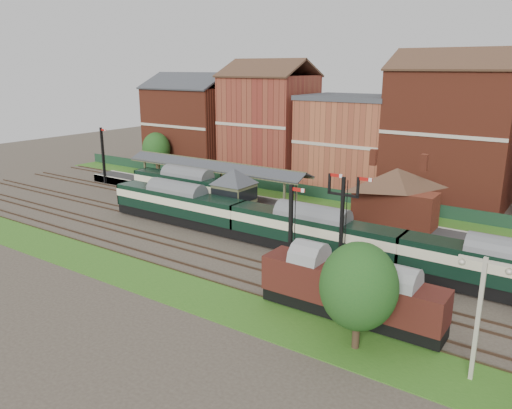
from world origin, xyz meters
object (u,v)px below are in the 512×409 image
Objects in this scene: signal_box at (234,195)px; platform_railcar at (188,186)px; semaphore_bracket at (342,219)px; goods_van_a at (309,279)px; dmu_train at (312,231)px.

signal_box is 10.18m from platform_railcar.
semaphore_bracket reaches higher than platform_railcar.
semaphore_bracket is at bearing 95.87° from goods_van_a.
signal_box reaches higher than goods_van_a.
semaphore_bracket is at bearing -20.92° from signal_box.
signal_box is 0.99× the size of goods_van_a.
platform_railcar is (-24.63, 9.00, -2.45)m from semaphore_bracket.
goods_van_a is (15.71, -12.25, -1.09)m from signal_box.
signal_box is 16.16m from semaphore_bracket.
semaphore_bracket reaches higher than dmu_train.
goods_van_a is at bearing -37.95° from signal_box.
semaphore_bracket reaches higher than goods_van_a.
dmu_train is at bearing 117.35° from goods_van_a.
signal_box is at bearing 159.08° from semaphore_bracket.
goods_van_a is (25.30, -15.50, -0.08)m from platform_railcar.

